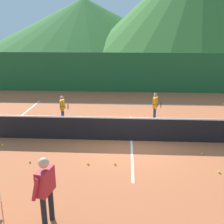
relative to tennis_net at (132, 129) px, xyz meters
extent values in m
plane|color=#BC6038|center=(0.00, 0.00, -0.50)|extent=(120.00, 120.00, 0.00)
cube|color=white|center=(0.00, 5.34, -0.50)|extent=(11.23, 0.08, 0.01)
cube|color=white|center=(0.00, 0.00, -0.50)|extent=(0.08, 6.04, 0.01)
cube|color=black|center=(0.00, 0.00, -0.04)|extent=(10.96, 0.02, 0.92)
cube|color=white|center=(0.00, 0.00, 0.45)|extent=(10.96, 0.03, 0.06)
cylinder|color=black|center=(-1.97, -4.92, -0.09)|extent=(0.12, 0.12, 0.82)
cylinder|color=black|center=(-1.90, -4.61, -0.09)|extent=(0.12, 0.12, 0.82)
cube|color=#B2262D|center=(-1.94, -4.77, 0.60)|extent=(0.33, 0.52, 0.57)
sphere|color=#DBAD84|center=(-1.94, -4.77, 1.04)|extent=(0.23, 0.23, 0.23)
cylinder|color=#B2262D|center=(-2.07, -5.02, 0.57)|extent=(0.24, 0.13, 0.56)
cylinder|color=#B2262D|center=(-1.92, -4.49, 0.56)|extent=(0.18, 0.12, 0.56)
torus|color=#262628|center=(-2.17, -4.43, 0.52)|extent=(0.09, 0.29, 0.29)
cylinder|color=black|center=(-1.93, -4.48, 0.52)|extent=(0.22, 0.08, 0.03)
cylinder|color=navy|center=(-3.24, 2.16, -0.18)|extent=(0.09, 0.09, 0.63)
cylinder|color=navy|center=(-3.22, 1.92, -0.18)|extent=(0.09, 0.09, 0.63)
cube|color=orange|center=(-3.23, 2.04, 0.36)|extent=(0.21, 0.39, 0.44)
sphere|color=tan|center=(-3.23, 2.04, 0.69)|extent=(0.18, 0.18, 0.18)
cylinder|color=orange|center=(-3.20, 2.26, 0.33)|extent=(0.18, 0.08, 0.43)
cylinder|color=orange|center=(-3.18, 1.83, 0.33)|extent=(0.14, 0.08, 0.44)
torus|color=#262628|center=(-2.92, 1.85, 0.33)|extent=(0.05, 0.29, 0.29)
cylinder|color=black|center=(-3.16, 1.83, 0.33)|extent=(0.22, 0.05, 0.03)
cylinder|color=navy|center=(1.17, 2.61, -0.16)|extent=(0.10, 0.10, 0.68)
cylinder|color=navy|center=(1.11, 2.35, -0.16)|extent=(0.10, 0.10, 0.68)
cube|color=orange|center=(1.14, 2.48, 0.42)|extent=(0.27, 0.43, 0.48)
sphere|color=#996B4C|center=(1.14, 2.48, 0.78)|extent=(0.19, 0.19, 0.19)
cylinder|color=orange|center=(1.25, 2.69, 0.39)|extent=(0.20, 0.11, 0.46)
cylinder|color=orange|center=(1.13, 2.25, 0.38)|extent=(0.15, 0.10, 0.47)
torus|color=#262628|center=(1.39, 2.19, 0.38)|extent=(0.08, 0.29, 0.29)
cylinder|color=black|center=(1.15, 2.24, 0.38)|extent=(0.22, 0.07, 0.03)
sphere|color=yellow|center=(-0.57, -1.98, -0.47)|extent=(0.07, 0.07, 0.07)
sphere|color=yellow|center=(-4.91, -0.74, -0.47)|extent=(0.07, 0.07, 0.07)
sphere|color=yellow|center=(2.65, -2.31, -0.47)|extent=(0.07, 0.07, 0.07)
sphere|color=yellow|center=(-3.39, -1.98, -0.47)|extent=(0.07, 0.07, 0.07)
sphere|color=yellow|center=(-1.45, -2.01, -0.47)|extent=(0.07, 0.07, 0.07)
sphere|color=yellow|center=(2.47, -1.08, -0.47)|extent=(0.07, 0.07, 0.07)
cube|color=#1E5B2D|center=(0.00, 8.63, 0.88)|extent=(24.70, 0.08, 2.75)
cone|color=#2D6628|center=(-10.41, 54.91, 5.26)|extent=(46.28, 46.28, 11.51)
cone|color=#38702D|center=(13.53, 45.87, 9.32)|extent=(44.12, 44.12, 19.64)
camera|label=1|loc=(-0.24, -9.54, 3.68)|focal=41.68mm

